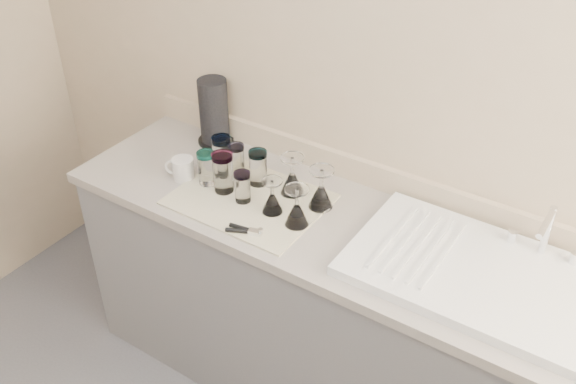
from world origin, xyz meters
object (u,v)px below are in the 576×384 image
Objects in this scene: sink_unit at (479,273)px; goblet_back_left at (292,181)px; paper_towel_roll at (214,113)px; tumbler_purple at (258,167)px; tumbler_blue at (223,172)px; tumbler_teal at (224,152)px; tumbler_cyan at (236,159)px; tumbler_magenta at (206,168)px; goblet_front_left at (272,201)px; can_opener at (245,230)px; white_mug at (182,169)px; tumbler_extra at (222,154)px; goblet_front_right at (297,212)px; goblet_back_right at (321,194)px; tumbler_lavender at (242,187)px.

sink_unit is 5.20× the size of goblet_back_left.
goblet_back_left is 0.55× the size of paper_towel_roll.
tumbler_purple is 0.14m from tumbler_blue.
tumbler_teal is at bearing 126.70° from tumbler_blue.
goblet_back_left is at bearing -17.02° from paper_towel_roll.
tumbler_cyan is 0.12m from tumbler_blue.
goblet_front_left is (0.31, -0.01, -0.02)m from tumbler_magenta.
tumbler_cyan is 1.00× the size of can_opener.
tumbler_teal is 0.81× the size of tumbler_blue.
can_opener is (-0.00, -0.29, -0.05)m from goblet_back_left.
white_mug is at bearing 160.03° from can_opener.
goblet_front_right is (0.43, -0.13, -0.03)m from tumbler_extra.
goblet_back_left is at bearing 18.87° from white_mug.
goblet_back_right is 0.56× the size of paper_towel_roll.
tumbler_lavender is (-0.88, -0.08, 0.05)m from sink_unit.
goblet_front_right is at bearing -4.26° from tumbler_blue.
can_opener is at bearing -63.30° from tumbler_purple.
can_opener is 0.67m from paper_towel_roll.
tumbler_magenta is 0.32m from goblet_front_left.
tumbler_purple is 0.89× the size of tumbler_blue.
goblet_back_right is 0.14m from goblet_front_right.
goblet_back_right is at bearing 175.66° from sink_unit.
sink_unit is at bearing -2.17° from tumbler_extra.
tumbler_extra reaches higher than tumbler_cyan.
white_mug is at bearing 178.78° from goblet_front_right.
tumbler_teal is at bearing 167.54° from tumbler_cyan.
tumbler_teal is at bearing 58.32° from white_mug.
tumbler_magenta reaches higher than white_mug.
tumbler_blue is 0.39m from paper_towel_roll.
tumbler_lavender is at bearing -5.75° from tumbler_magenta.
tumbler_purple is 0.94× the size of tumbler_extra.
tumbler_blue is (0.08, -0.00, 0.01)m from tumbler_magenta.
white_mug is (-0.19, -0.01, -0.05)m from tumbler_blue.
tumbler_magenta is 0.47× the size of paper_towel_roll.
tumbler_blue reaches higher than tumbler_magenta.
goblet_back_right reaches higher than tumbler_teal.
sink_unit is 6.06× the size of goblet_front_left.
goblet_back_left reaches higher than tumbler_cyan.
tumbler_extra is at bearing -166.63° from tumbler_cyan.
sink_unit is 5.14× the size of tumbler_blue.
sink_unit is 5.75× the size of tumbler_purple.
goblet_back_right is (0.36, 0.11, -0.03)m from tumbler_blue.
paper_towel_roll is at bearing 141.13° from tumbler_lavender.
goblet_back_left is (0.14, 0.02, -0.02)m from tumbler_purple.
sink_unit is 6.37× the size of can_opener.
tumbler_extra is at bearing 138.86° from can_opener.
tumbler_cyan is 0.85× the size of tumbler_extra.
tumbler_teal is 0.13m from tumbler_magenta.
goblet_front_left is 0.89× the size of goblet_front_right.
white_mug is at bearing 179.83° from tumbler_lavender.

